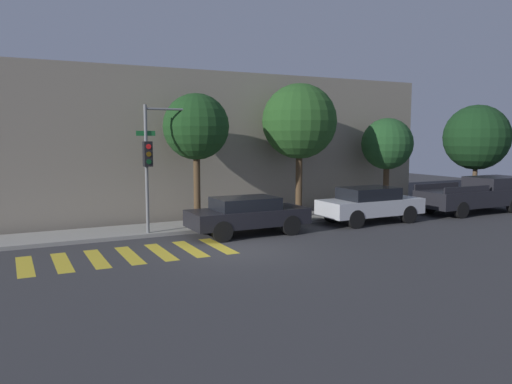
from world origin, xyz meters
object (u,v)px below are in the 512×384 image
tree_near_corner (196,127)px  sedan_near_corner (247,214)px  sedan_middle (370,204)px  tree_far_end (387,144)px  traffic_light_pole (161,147)px  tree_behind_truck (477,138)px  tree_midblock (299,122)px  pickup_truck (477,194)px

tree_near_corner → sedan_near_corner: bearing=-60.6°
sedan_middle → tree_near_corner: bearing=163.1°
tree_near_corner → tree_far_end: 9.77m
traffic_light_pole → sedan_middle: 9.14m
traffic_light_pole → sedan_near_corner: (2.91, -1.27, -2.51)m
tree_near_corner → tree_behind_truck: 15.97m
tree_midblock → tree_behind_truck: size_ratio=1.11×
pickup_truck → tree_midblock: tree_midblock is taller
sedan_near_corner → tree_midblock: tree_midblock is taller
tree_near_corner → tree_midblock: size_ratio=0.90×
traffic_light_pole → sedan_middle: traffic_light_pole is taller
traffic_light_pole → pickup_truck: bearing=-4.7°
sedan_near_corner → pickup_truck: size_ratio=0.79×
tree_behind_truck → sedan_middle: bearing=-166.6°
tree_midblock → tree_far_end: (4.98, 0.00, -1.02)m
traffic_light_pole → pickup_truck: (15.29, -1.27, -2.39)m
tree_midblock → tree_behind_truck: bearing=-0.0°
sedan_middle → tree_far_end: size_ratio=0.99×
sedan_middle → pickup_truck: bearing=0.0°
sedan_middle → sedan_near_corner: bearing=180.0°
pickup_truck → tree_far_end: (-3.84, 2.13, 2.41)m
sedan_near_corner → tree_near_corner: size_ratio=0.84×
traffic_light_pole → tree_midblock: (6.47, 0.87, 1.03)m
pickup_truck → tree_midblock: bearing=166.4°
sedan_near_corner → tree_midblock: 5.46m
tree_far_end → tree_behind_truck: 6.23m
pickup_truck → tree_behind_truck: tree_behind_truck is taller
tree_far_end → sedan_middle: bearing=-142.0°
sedan_near_corner → traffic_light_pole: bearing=156.4°
sedan_middle → tree_far_end: bearing=38.0°
sedan_middle → traffic_light_pole: bearing=171.7°
sedan_middle → tree_midblock: 4.67m
sedan_middle → tree_behind_truck: size_ratio=0.84×
sedan_middle → tree_midblock: bearing=136.4°
pickup_truck → tree_near_corner: (-13.58, 2.13, 3.13)m
traffic_light_pole → sedan_near_corner: 4.04m
tree_far_end → tree_midblock: bearing=180.0°
tree_near_corner → traffic_light_pole: bearing=-153.0°
tree_near_corner → sedan_middle: bearing=-16.9°
pickup_truck → tree_near_corner: 14.10m
sedan_near_corner → tree_far_end: 9.16m
traffic_light_pole → tree_near_corner: size_ratio=0.90×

